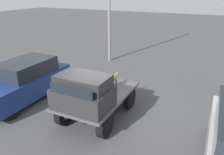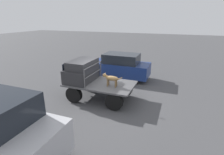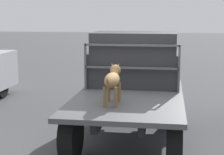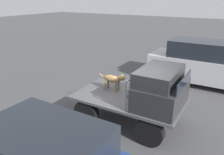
% 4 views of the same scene
% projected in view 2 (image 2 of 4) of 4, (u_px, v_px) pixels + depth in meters
% --- Properties ---
extents(ground_plane, '(80.00, 80.00, 0.00)m').
position_uv_depth(ground_plane, '(101.00, 99.00, 9.12)').
color(ground_plane, '#474749').
extents(flatbed_truck, '(3.42, 1.96, 0.88)m').
position_uv_depth(flatbed_truck, '(100.00, 88.00, 8.92)').
color(flatbed_truck, black).
rests_on(flatbed_truck, ground).
extents(truck_cab, '(1.22, 1.84, 1.10)m').
position_uv_depth(truck_cab, '(82.00, 71.00, 9.01)').
color(truck_cab, '#28282B').
rests_on(truck_cab, flatbed_truck).
extents(truck_headboard, '(0.04, 1.84, 0.91)m').
position_uv_depth(truck_headboard, '(93.00, 71.00, 8.77)').
color(truck_headboard, '#4C4C4F').
rests_on(truck_headboard, flatbed_truck).
extents(dog, '(1.03, 0.24, 0.65)m').
position_uv_depth(dog, '(111.00, 78.00, 8.30)').
color(dog, brown).
rests_on(dog, flatbed_truck).
extents(parked_sedan, '(4.20, 1.71, 1.72)m').
position_uv_depth(parked_sedan, '(119.00, 66.00, 11.99)').
color(parked_sedan, black).
rests_on(parked_sedan, ground).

